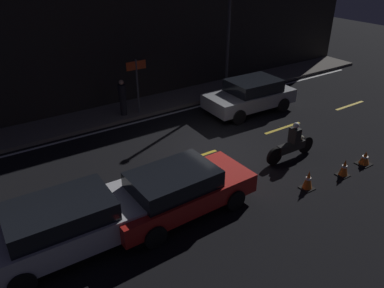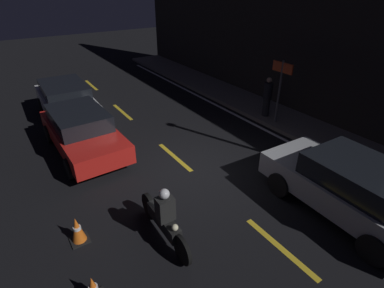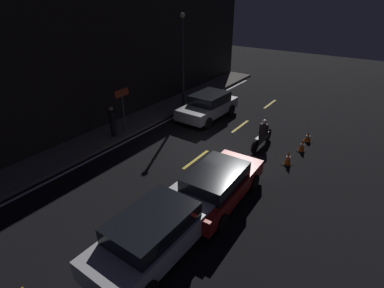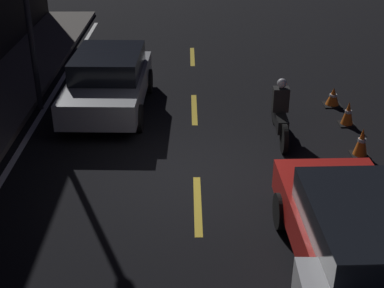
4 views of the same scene
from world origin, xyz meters
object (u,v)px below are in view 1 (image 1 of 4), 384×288
Objects in this scene: motorcycle at (292,144)px; shop_sign at (137,76)px; taxi_red at (178,190)px; street_lamp at (228,33)px; traffic_cone_near at (308,180)px; traffic_cone_mid at (344,168)px; sedan_white at (69,223)px; traffic_cone_far at (365,158)px; pedestrian at (123,97)px; hatchback_silver at (250,95)px.

shop_sign is at bearing 114.41° from motorcycle.
taxi_red is 9.50m from street_lamp.
traffic_cone_near is 1.07× the size of traffic_cone_mid.
sedan_white reaches higher than motorcycle.
traffic_cone_far is (9.79, -1.60, -0.53)m from sedan_white.
street_lamp is (5.18, -0.66, 2.28)m from pedestrian.
traffic_cone_far is 0.31× the size of pedestrian.
sedan_white is 3.01m from taxi_red.
taxi_red is 7.13m from pedestrian.
taxi_red is 7.24m from shop_sign.
traffic_cone_far is 0.09× the size of street_lamp.
street_lamp is at bearing 75.01° from motorcycle.
motorcycle is at bearing 137.43° from traffic_cone_far.
shop_sign is (-4.64, 8.18, 1.59)m from traffic_cone_far.
traffic_cone_mid is 0.38× the size of pedestrian.
pedestrian is (-4.09, 8.38, 0.66)m from traffic_cone_mid.
street_lamp is at bearing 33.20° from sedan_white.
motorcycle is 1.90m from traffic_cone_mid.
street_lamp is at bearing 81.99° from traffic_cone_mid.
shop_sign is (-2.77, 6.47, 1.27)m from motorcycle.
traffic_cone_near is at bearing -109.47° from street_lamp.
street_lamp is (-0.14, 7.66, 2.99)m from traffic_cone_far.
pedestrian reaches higher than sedan_white.
pedestrian is at bearing 118.75° from motorcycle.
taxi_red is 4.19m from traffic_cone_near.
traffic_cone_near is at bearing 178.20° from traffic_cone_far.
hatchback_silver is 6.43× the size of traffic_cone_near.
shop_sign is 4.74m from street_lamp.
traffic_cone_near is 2.82m from traffic_cone_far.
shop_sign reaches higher than pedestrian.
traffic_cone_mid is at bearing 81.54° from hatchback_silver.
traffic_cone_near is 8.43m from shop_sign.
traffic_cone_mid is 0.11× the size of street_lamp.
motorcycle is 7.47m from pedestrian.
taxi_red is (3.00, -0.24, -0.02)m from sedan_white.
motorcycle is 7.15m from shop_sign.
motorcycle is (4.93, 0.36, -0.18)m from taxi_red.
traffic_cone_far is at bearing -88.96° from street_lamp.
traffic_cone_mid is at bearing -5.17° from traffic_cone_near.
shop_sign is (-3.41, 8.24, 1.54)m from traffic_cone_mid.
pedestrian is at bearing 76.54° from taxi_red.
hatchback_silver reaches higher than taxi_red.
street_lamp reaches higher than motorcycle.
shop_sign is at bearing 102.68° from traffic_cone_near.
motorcycle is at bearing 109.89° from traffic_cone_mid.
street_lamp reaches higher than taxi_red.
shop_sign is 0.42× the size of street_lamp.
hatchback_silver is 6.89× the size of traffic_cone_mid.
taxi_red reaches higher than traffic_cone_far.
traffic_cone_mid is at bearing -177.40° from traffic_cone_far.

